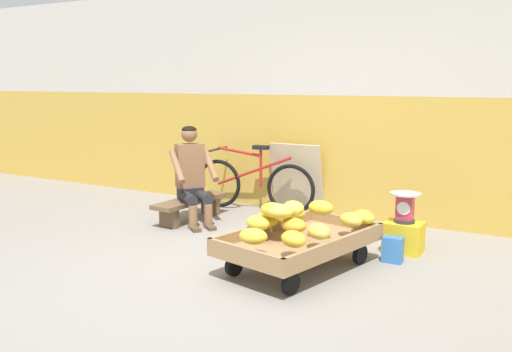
% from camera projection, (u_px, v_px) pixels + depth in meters
% --- Properties ---
extents(ground_plane, '(80.00, 80.00, 0.00)m').
position_uv_depth(ground_plane, '(209.00, 272.00, 4.88)').
color(ground_plane, gray).
extents(back_wall, '(16.00, 0.30, 2.89)m').
position_uv_depth(back_wall, '(329.00, 99.00, 6.90)').
color(back_wall, gold).
rests_on(back_wall, ground).
extents(banana_cart, '(1.14, 1.59, 0.36)m').
position_uv_depth(banana_cart, '(299.00, 244.00, 4.90)').
color(banana_cart, '#99754C').
rests_on(banana_cart, ground).
extents(banana_pile, '(1.03, 1.31, 0.26)m').
position_uv_depth(banana_pile, '(296.00, 219.00, 4.86)').
color(banana_pile, gold).
rests_on(banana_pile, banana_cart).
extents(low_bench, '(0.36, 1.11, 0.27)m').
position_uv_depth(low_bench, '(191.00, 204.00, 6.65)').
color(low_bench, brown).
rests_on(low_bench, ground).
extents(vendor_seated, '(0.74, 0.69, 1.14)m').
position_uv_depth(vendor_seated, '(192.00, 175.00, 6.51)').
color(vendor_seated, brown).
rests_on(vendor_seated, ground).
extents(plastic_crate, '(0.36, 0.28, 0.30)m').
position_uv_depth(plastic_crate, '(404.00, 237.00, 5.42)').
color(plastic_crate, gold).
rests_on(plastic_crate, ground).
extents(weighing_scale, '(0.30, 0.30, 0.29)m').
position_uv_depth(weighing_scale, '(405.00, 207.00, 5.37)').
color(weighing_scale, '#28282D').
rests_on(weighing_scale, plastic_crate).
extents(bicycle_near_left, '(1.66, 0.48, 0.86)m').
position_uv_depth(bicycle_near_left, '(253.00, 184.00, 7.14)').
color(bicycle_near_left, black).
rests_on(bicycle_near_left, ground).
extents(sign_board, '(0.70, 0.20, 0.89)m').
position_uv_depth(sign_board, '(297.00, 178.00, 7.05)').
color(sign_board, '#C6B289').
rests_on(sign_board, ground).
extents(shopping_bag, '(0.18, 0.12, 0.24)m').
position_uv_depth(shopping_bag, '(393.00, 250.00, 5.12)').
color(shopping_bag, '#3370B7').
rests_on(shopping_bag, ground).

